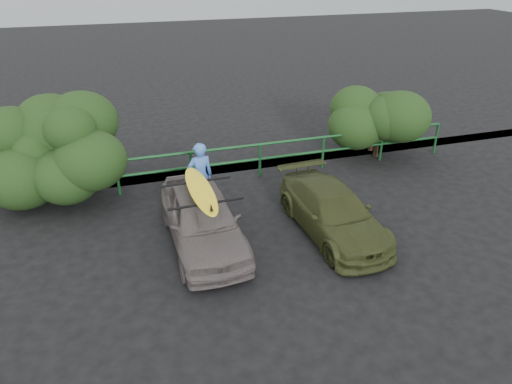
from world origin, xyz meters
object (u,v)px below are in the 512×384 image
at_px(olive_vehicle, 333,212).
at_px(surfboard, 201,190).
at_px(sedan, 202,219).
at_px(guardrail, 226,164).
at_px(man, 200,176).

height_order(olive_vehicle, surfboard, surfboard).
bearing_deg(sedan, olive_vehicle, -9.10).
bearing_deg(guardrail, man, -126.02).
bearing_deg(olive_vehicle, man, 140.12).
xyz_separation_m(guardrail, surfboard, (-1.26, -2.97, 0.85)).
bearing_deg(sedan, man, 78.71).
bearing_deg(sedan, guardrail, 65.43).
height_order(sedan, olive_vehicle, sedan).
height_order(sedan, surfboard, surfboard).
bearing_deg(olive_vehicle, sedan, 169.13).
height_order(guardrail, sedan, sedan).
relative_size(guardrail, man, 7.82).
relative_size(olive_vehicle, man, 2.07).
relative_size(guardrail, sedan, 3.73).
relative_size(sedan, olive_vehicle, 1.01).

